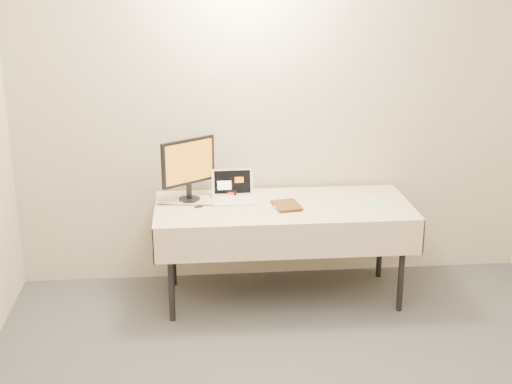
{
  "coord_description": "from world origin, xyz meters",
  "views": [
    {
      "loc": [
        -0.65,
        -2.81,
        2.43
      ],
      "look_at": [
        -0.2,
        1.99,
        0.86
      ],
      "focal_mm": 50.0,
      "sensor_mm": 36.0,
      "label": 1
    }
  ],
  "objects": [
    {
      "name": "usb_dongle",
      "position": [
        -0.61,
        2.04,
        0.74
      ],
      "size": [
        0.06,
        0.04,
        0.01
      ],
      "primitive_type": "cube",
      "rotation": [
        0.0,
        0.0,
        0.38
      ],
      "color": "black",
      "rests_on": "table"
    },
    {
      "name": "clicker",
      "position": [
        -0.06,
        1.97,
        0.75
      ],
      "size": [
        0.05,
        0.08,
        0.02
      ],
      "primitive_type": "ellipsoid",
      "rotation": [
        0.0,
        0.0,
        0.1
      ],
      "color": "silver",
      "rests_on": "table"
    },
    {
      "name": "laptop",
      "position": [
        -0.35,
        2.2,
        0.79
      ],
      "size": [
        0.31,
        0.28,
        0.21
      ],
      "rotation": [
        0.0,
        0.0,
        0.02
      ],
      "color": "white",
      "rests_on": "table"
    },
    {
      "name": "monitor",
      "position": [
        -0.68,
        2.22,
        1.01
      ],
      "size": [
        0.39,
        0.28,
        0.46
      ],
      "rotation": [
        0.0,
        0.0,
        0.6
      ],
      "color": "black",
      "rests_on": "table"
    },
    {
      "name": "table",
      "position": [
        0.0,
        2.05,
        0.68
      ],
      "size": [
        1.86,
        0.81,
        0.74
      ],
      "color": "black",
      "rests_on": "ground"
    },
    {
      "name": "book",
      "position": [
        -0.07,
        1.98,
        0.86
      ],
      "size": [
        0.18,
        0.05,
        0.24
      ],
      "primitive_type": "imported",
      "rotation": [
        0.0,
        0.0,
        0.16
      ],
      "color": "#905A1A",
      "rests_on": "table"
    },
    {
      "name": "back_wall",
      "position": [
        0.0,
        2.5,
        1.35
      ],
      "size": [
        4.0,
        0.1,
        2.7
      ],
      "primitive_type": "cube",
      "color": "beige",
      "rests_on": "ground"
    },
    {
      "name": "paper_form",
      "position": [
        0.68,
        2.06,
        0.74
      ],
      "size": [
        0.18,
        0.3,
        0.0
      ],
      "primitive_type": "cube",
      "rotation": [
        0.0,
        0.0,
        0.25
      ],
      "color": "#C4EABA",
      "rests_on": "table"
    },
    {
      "name": "alarm_clock",
      "position": [
        -0.39,
        2.27,
        0.77
      ],
      "size": [
        0.13,
        0.07,
        0.05
      ],
      "rotation": [
        0.0,
        0.0,
        -0.1
      ],
      "color": "black",
      "rests_on": "table"
    }
  ]
}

